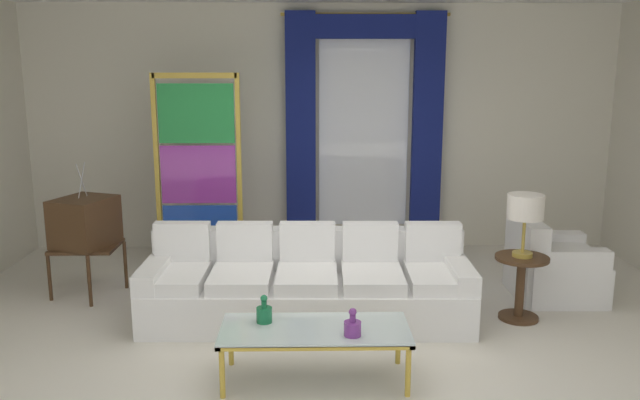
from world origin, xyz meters
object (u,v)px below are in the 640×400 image
Objects in this scene: couch_white_long at (307,286)px; bottle_crystal_tall at (353,327)px; coffee_table at (315,332)px; stained_glass_divider at (199,178)px; armchair_white at (550,269)px; peacock_figurine at (241,260)px; table_lamp_brass at (525,210)px; bottle_blue_decanter at (264,313)px; vintage_tv at (85,224)px; round_side_table at (520,282)px.

couch_white_long is 1.39m from bottle_crystal_tall.
stained_glass_divider is (-1.25, 2.62, 0.68)m from coffee_table.
armchair_white reaches higher than peacock_figurine.
stained_glass_divider reaches higher than bottle_crystal_tall.
stained_glass_divider is at bearing 115.60° from coffee_table.
bottle_blue_decanter is at bearing -155.41° from table_lamp_brass.
coffee_table is at bearing -64.40° from stained_glass_divider.
bottle_blue_decanter is 0.37× the size of table_lamp_brass.
table_lamp_brass is at bearing -1.71° from couch_white_long.
bottle_crystal_tall is (0.64, -0.25, -0.00)m from bottle_blue_decanter.
vintage_tv is at bearing 178.19° from armchair_white.
coffee_table is at bearing -71.08° from peacock_figurine.
table_lamp_brass reaches higher than coffee_table.
stained_glass_divider is (-1.52, 2.76, 0.58)m from bottle_crystal_tall.
armchair_white is 0.76m from round_side_table.
bottle_blue_decanter is 0.26× the size of armchair_white.
couch_white_long is 1.94m from round_side_table.
bottle_blue_decanter is at bearing -42.82° from vintage_tv.
bottle_crystal_tall is (0.32, -1.34, 0.17)m from couch_white_long.
bottle_blue_decanter is 2.22m from peacock_figurine.
stained_glass_divider is at bearing 144.09° from peacock_figurine.
bottle_crystal_tall is 0.09× the size of stained_glass_divider.
round_side_table is (1.94, -0.06, 0.05)m from couch_white_long.
stained_glass_divider reaches higher than peacock_figurine.
stained_glass_divider is (-0.88, 2.51, 0.58)m from bottle_blue_decanter.
round_side_table is 0.67m from table_lamp_brass.
armchair_white is 3.81m from stained_glass_divider.
round_side_table reaches higher than coffee_table.
bottle_crystal_tall is 3.21m from stained_glass_divider.
couch_white_long is 2.13× the size of coffee_table.
round_side_table is at bearing -1.71° from couch_white_long.
vintage_tv is 4.22m from table_lamp_brass.
bottle_blue_decanter is 0.36× the size of round_side_table.
stained_glass_divider reaches higher than coffee_table.
armchair_white is at bearing 36.05° from coffee_table.
vintage_tv reaches higher than table_lamp_brass.
couch_white_long is 2.07m from table_lamp_brass.
bottle_crystal_tall is at bearing -61.20° from stained_glass_divider.
coffee_table is 1.66× the size of armchair_white.
bottle_crystal_tall is 2.65m from peacock_figurine.
coffee_table is 2.29m from table_lamp_brass.
bottle_crystal_tall is (0.26, -0.14, 0.10)m from coffee_table.
peacock_figurine is 1.01× the size of round_side_table.
bottle_blue_decanter is at bearing 163.77° from coffee_table.
couch_white_long is at bearing 73.77° from bottle_blue_decanter.
couch_white_long is at bearing 92.81° from coffee_table.
stained_glass_divider reaches higher than bottle_blue_decanter.
couch_white_long is 1.30m from peacock_figurine.
bottle_crystal_tall is at bearing -38.41° from vintage_tv.
peacock_figurine is (-0.40, 2.17, -0.26)m from bottle_blue_decanter.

